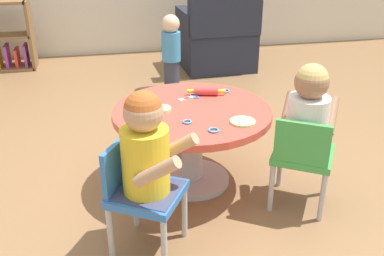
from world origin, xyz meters
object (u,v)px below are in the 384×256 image
(craft_table, at_px, (192,127))
(child_chair_left, at_px, (140,191))
(rolling_pin, at_px, (206,91))
(craft_scissors, at_px, (191,97))
(seated_child_right, at_px, (308,113))
(toddler_standing, at_px, (171,50))
(seated_child_left, at_px, (146,148))
(armchair_dark, at_px, (217,39))
(child_chair_right, at_px, (302,156))

(craft_table, bearing_deg, child_chair_left, -123.83)
(rolling_pin, bearing_deg, craft_scissors, -166.06)
(seated_child_right, xyz_separation_m, toddler_standing, (-0.38, 1.96, -0.17))
(craft_table, distance_m, seated_child_right, 0.65)
(seated_child_right, bearing_deg, craft_scissors, 135.30)
(seated_child_left, height_order, rolling_pin, seated_child_left)
(child_chair_left, xyz_separation_m, armchair_dark, (1.06, 2.67, 0.00))
(seated_child_right, relative_size, rolling_pin, 2.23)
(armchair_dark, relative_size, rolling_pin, 3.71)
(craft_table, height_order, toddler_standing, toddler_standing)
(toddler_standing, height_order, craft_scissors, toddler_standing)
(craft_scissors, bearing_deg, rolling_pin, 13.94)
(seated_child_left, distance_m, armchair_dark, 2.88)
(seated_child_right, xyz_separation_m, rolling_pin, (-0.40, 0.52, -0.04))
(armchair_dark, bearing_deg, child_chair_right, -94.58)
(craft_table, height_order, craft_scissors, craft_scissors)
(rolling_pin, bearing_deg, child_chair_left, -123.66)
(child_chair_left, distance_m, armchair_dark, 2.87)
(seated_child_left, height_order, child_chair_right, seated_child_left)
(child_chair_right, xyz_separation_m, rolling_pin, (-0.38, 0.55, 0.18))
(toddler_standing, bearing_deg, seated_child_right, -79.05)
(child_chair_right, bearing_deg, child_chair_left, -169.55)
(child_chair_left, relative_size, craft_scissors, 3.76)
(craft_scissors, bearing_deg, child_chair_right, -47.83)
(child_chair_right, height_order, toddler_standing, toddler_standing)
(toddler_standing, bearing_deg, child_chair_left, -103.02)
(child_chair_right, bearing_deg, seated_child_left, -167.76)
(craft_table, height_order, seated_child_right, seated_child_right)
(child_chair_left, xyz_separation_m, seated_child_left, (0.03, -0.02, 0.23))
(armchair_dark, relative_size, toddler_standing, 1.26)
(craft_table, bearing_deg, seated_child_left, -120.16)
(seated_child_right, bearing_deg, child_chair_left, -167.68)
(child_chair_right, distance_m, rolling_pin, 0.70)
(child_chair_left, distance_m, craft_scissors, 0.80)
(toddler_standing, bearing_deg, rolling_pin, -90.95)
(child_chair_right, distance_m, armchair_dark, 2.52)
(seated_child_left, xyz_separation_m, seated_child_right, (0.84, 0.21, 0.00))
(craft_table, bearing_deg, craft_scissors, 80.14)
(rolling_pin, bearing_deg, toddler_standing, 89.05)
(child_chair_left, height_order, armchair_dark, armchair_dark)
(seated_child_left, xyz_separation_m, craft_scissors, (0.34, 0.71, -0.06))
(armchair_dark, xyz_separation_m, rolling_pin, (-0.58, -1.95, 0.18))
(craft_table, height_order, rolling_pin, rolling_pin)
(seated_child_left, relative_size, seated_child_right, 1.00)
(craft_table, xyz_separation_m, child_chair_right, (0.51, -0.36, -0.05))
(child_chair_left, xyz_separation_m, child_chair_right, (0.86, 0.16, 0.00))
(armchair_dark, bearing_deg, craft_table, -108.31)
(child_chair_left, bearing_deg, armchair_dark, 68.35)
(seated_child_left, bearing_deg, toddler_standing, 77.96)
(seated_child_right, bearing_deg, child_chair_right, -122.08)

